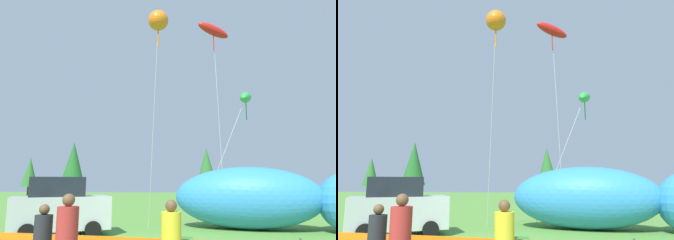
% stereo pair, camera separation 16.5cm
% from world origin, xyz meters
% --- Properties ---
extents(parked_car, '(4.26, 3.35, 2.34)m').
position_xyz_m(parked_car, '(-3.50, 1.86, 1.13)').
color(parked_car, '#B7BCC1').
rests_on(parked_car, ground).
extents(folding_chair, '(0.58, 0.58, 0.88)m').
position_xyz_m(folding_chair, '(1.60, -0.77, 0.50)').
color(folding_chair, '#267F33').
rests_on(folding_chair, ground).
extents(inflatable_cat, '(9.14, 4.24, 2.86)m').
position_xyz_m(inflatable_cat, '(5.30, 4.31, 1.32)').
color(inflatable_cat, '#338CD8').
rests_on(inflatable_cat, ground).
extents(spectator_in_yellow_shirt, '(0.42, 0.42, 1.92)m').
position_xyz_m(spectator_in_yellow_shirt, '(-0.35, -5.11, 1.05)').
color(spectator_in_yellow_shirt, '#2D2D38').
rests_on(spectator_in_yellow_shirt, ground).
extents(kite_orange_flower, '(1.24, 3.26, 9.86)m').
position_xyz_m(kite_orange_flower, '(0.48, 2.22, 9.36)').
color(kite_orange_flower, silver).
rests_on(kite_orange_flower, ground).
extents(kite_green_fish, '(3.46, 2.57, 7.51)m').
position_xyz_m(kite_green_fish, '(4.92, 6.79, 6.84)').
color(kite_green_fish, silver).
rests_on(kite_green_fish, ground).
extents(kite_red_lizard, '(2.20, 1.65, 11.93)m').
position_xyz_m(kite_red_lizard, '(3.25, 7.44, 11.28)').
color(kite_red_lizard, silver).
rests_on(kite_red_lizard, ground).
extents(horizon_tree_east, '(2.56, 2.56, 6.11)m').
position_xyz_m(horizon_tree_east, '(-24.97, 39.68, 3.75)').
color(horizon_tree_east, brown).
rests_on(horizon_tree_east, ground).
extents(horizon_tree_west, '(3.13, 3.13, 7.48)m').
position_xyz_m(horizon_tree_west, '(-14.41, 31.03, 4.59)').
color(horizon_tree_west, brown).
rests_on(horizon_tree_west, ground).
extents(horizon_tree_mid, '(2.99, 2.99, 7.14)m').
position_xyz_m(horizon_tree_mid, '(3.38, 37.32, 4.38)').
color(horizon_tree_mid, brown).
rests_on(horizon_tree_mid, ground).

